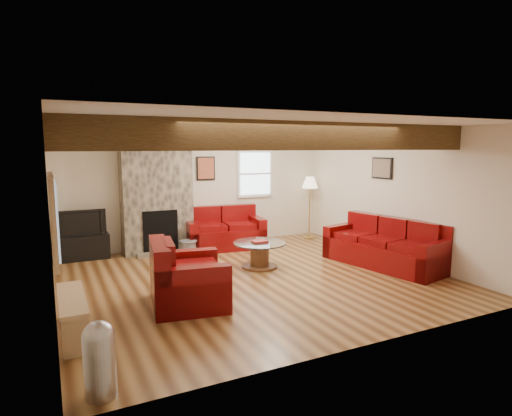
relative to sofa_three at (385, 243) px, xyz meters
The scene contains 18 objects.
room 2.64m from the sofa_three, behind, with size 8.00×8.00×8.00m.
oak_beam 3.23m from the sofa_three, 160.76° to the right, with size 6.00×0.36×0.38m, color black.
chimney_breast 4.58m from the sofa_three, 140.43° to the left, with size 1.40×0.67×2.50m.
back_window 3.48m from the sofa_three, 110.06° to the left, with size 0.90×0.08×1.10m, color white, non-canonical shape.
hatch_window 5.65m from the sofa_three, 168.41° to the right, with size 0.08×1.00×0.90m, color tan, non-canonical shape.
ceiling_dome 2.86m from the sofa_three, 140.89° to the left, with size 0.40×0.40×0.18m, color #EDE1CA, non-canonical shape.
artwork_back 4.08m from the sofa_three, 126.98° to the left, with size 0.42×0.06×0.52m, color black, non-canonical shape.
artwork_right 1.56m from the sofa_three, 54.95° to the left, with size 0.06×0.55×0.42m, color black, non-canonical shape.
sofa_three is the anchor object (origin of this frame).
loveseat 3.36m from the sofa_three, 128.94° to the left, with size 1.65×0.95×0.88m, color #4E0507, non-canonical shape.
armchair_red 3.82m from the sofa_three, behind, with size 1.11×0.98×0.90m, color #4E0507, non-canonical shape.
coffee_table 2.30m from the sofa_three, 157.06° to the left, with size 0.95×0.95×0.50m.
tv_cabinet 5.73m from the sofa_three, 149.41° to the left, with size 0.96×0.38×0.48m, color black.
television 5.73m from the sofa_three, 149.41° to the left, with size 0.87×0.11×0.50m, color black.
floor_lamp 2.76m from the sofa_three, 88.11° to the left, with size 0.38×0.38×1.47m.
pine_bench 5.36m from the sofa_three, behind, with size 0.29×1.23×0.46m, color tan, non-canonical shape.
pedal_bin 5.58m from the sofa_three, 157.84° to the right, with size 0.28×0.28×0.69m, color #B2B2B7, non-canonical shape.
coal_bucket 3.76m from the sofa_three, 144.51° to the left, with size 0.37×0.37×0.35m, color gray, non-canonical shape.
Camera 1 is at (-3.00, -6.21, 2.17)m, focal length 30.00 mm.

